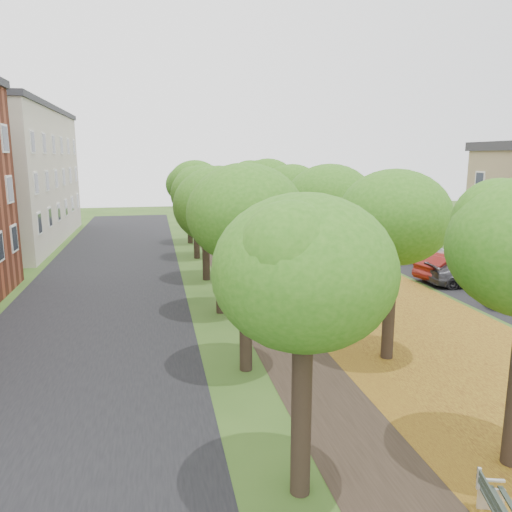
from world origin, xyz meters
TOP-DOWN VIEW (x-y plane):
  - ground at (0.00, 0.00)m, footprint 120.00×120.00m
  - street_asphalt at (-7.50, 15.00)m, footprint 8.00×70.00m
  - footpath at (0.00, 15.00)m, footprint 3.20×70.00m
  - leaf_verge at (5.00, 15.00)m, footprint 7.50×70.00m
  - parking_lot at (13.50, 16.00)m, footprint 9.00×16.00m
  - tree_row_west at (-2.20, 15.00)m, footprint 3.57×33.57m
  - tree_row_east at (2.60, 15.00)m, footprint 3.57×33.57m
  - car_red at (11.00, 15.20)m, footprint 4.67×2.43m
  - car_grey at (11.00, 13.94)m, footprint 4.35×2.09m
  - car_white at (11.00, 20.73)m, footprint 6.04×4.34m

SIDE VIEW (x-z plane):
  - ground at x=0.00m, z-range 0.00..0.00m
  - street_asphalt at x=-7.50m, z-range 0.00..0.01m
  - parking_lot at x=13.50m, z-range 0.00..0.01m
  - footpath at x=0.00m, z-range 0.00..0.01m
  - leaf_verge at x=5.00m, z-range 0.00..0.01m
  - car_grey at x=11.00m, z-range 0.00..1.22m
  - car_red at x=11.00m, z-range 0.00..1.46m
  - car_white at x=11.00m, z-range 0.00..1.53m
  - tree_row_west at x=-2.20m, z-range 1.57..7.82m
  - tree_row_east at x=2.60m, z-range 1.57..7.82m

